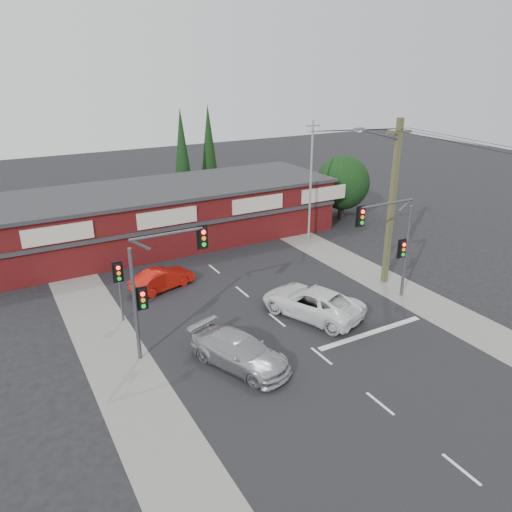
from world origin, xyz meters
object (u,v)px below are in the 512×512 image
silver_suv (240,351)px  white_suv (312,302)px  red_sedan (162,279)px  shop_building (163,214)px  utility_pole (391,198)px

silver_suv → white_suv: bearing=1.5°
white_suv → red_sedan: size_ratio=1.43×
white_suv → red_sedan: white_suv is taller
white_suv → shop_building: shop_building is taller
shop_building → silver_suv: bearing=-98.6°
silver_suv → shop_building: (2.70, 17.77, 1.40)m
utility_pole → white_suv: bearing=-167.7°
silver_suv → utility_pole: bearing=-3.9°
white_suv → red_sedan: bearing=-72.4°
silver_suv → utility_pole: utility_pole is taller
white_suv → silver_suv: white_suv is taller
white_suv → shop_building: bearing=-101.2°
shop_building → utility_pole: 17.15m
shop_building → red_sedan: bearing=-110.1°
white_suv → shop_building: 15.74m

